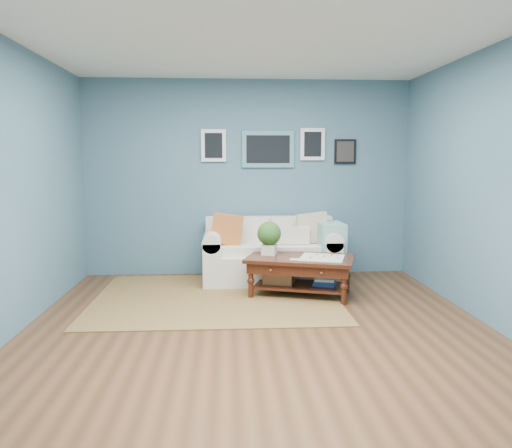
{
  "coord_description": "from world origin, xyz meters",
  "views": [
    {
      "loc": [
        -0.3,
        -4.47,
        1.61
      ],
      "look_at": [
        0.03,
        1.0,
        0.9
      ],
      "focal_mm": 35.0,
      "sensor_mm": 36.0,
      "label": 1
    }
  ],
  "objects": [
    {
      "name": "room_shell",
      "position": [
        0.01,
        0.06,
        1.36
      ],
      "size": [
        5.0,
        5.02,
        2.7
      ],
      "color": "brown",
      "rests_on": "ground"
    },
    {
      "name": "area_rug",
      "position": [
        -0.42,
        1.23,
        0.01
      ],
      "size": [
        2.81,
        2.25,
        0.01
      ],
      "primitive_type": "cube",
      "color": "brown",
      "rests_on": "ground"
    },
    {
      "name": "loveseat",
      "position": [
        0.36,
        2.02,
        0.38
      ],
      "size": [
        1.81,
        0.82,
        0.93
      ],
      "color": "silver",
      "rests_on": "ground"
    },
    {
      "name": "coffee_table",
      "position": [
        0.51,
        1.33,
        0.38
      ],
      "size": [
        1.4,
        1.06,
        0.87
      ],
      "rotation": [
        0.0,
        0.0,
        -0.3
      ],
      "color": "black",
      "rests_on": "ground"
    }
  ]
}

